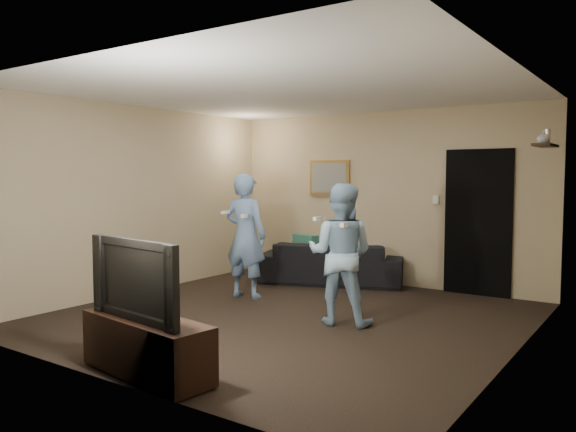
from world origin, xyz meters
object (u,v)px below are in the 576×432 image
Objects in this scene: sofa at (331,263)px; television at (145,278)px; tv_console at (147,346)px; wii_player_left at (245,236)px; wii_player_right at (340,254)px.

sofa is 1.88× the size of television.
tv_console is (0.76, -4.31, -0.06)m from sofa.
wii_player_left is 1.78m from wii_player_right.
tv_console is 3.10m from wii_player_left.
tv_console is 2.45m from wii_player_right.
television is at bearing 79.35° from sofa.
television is (0.00, 0.00, 0.56)m from tv_console.
wii_player_right is (1.26, -1.98, 0.46)m from sofa.
tv_console is 0.56m from television.
tv_console is at bearing -102.01° from wii_player_right.
television is 3.05m from wii_player_left.
wii_player_left reaches higher than tv_console.
wii_player_right is (1.71, -0.46, -0.06)m from wii_player_left.
sofa is at bearing 107.45° from television.
wii_player_right is (0.50, 2.34, -0.03)m from television.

